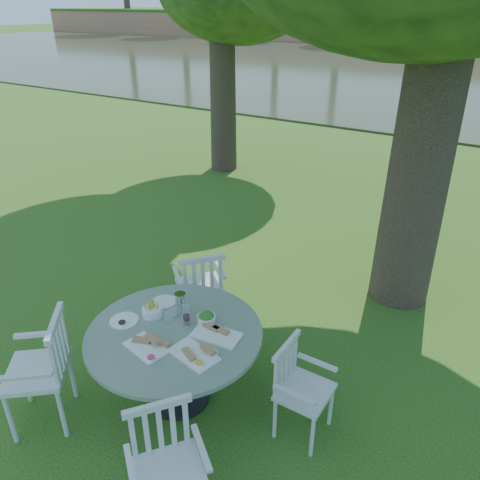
% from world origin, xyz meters
% --- Properties ---
extents(ground, '(140.00, 140.00, 0.00)m').
position_xyz_m(ground, '(0.00, 0.00, 0.00)').
color(ground, '#1B400D').
rests_on(ground, ground).
extents(table, '(1.48, 1.48, 0.74)m').
position_xyz_m(table, '(0.32, -1.34, 0.61)').
color(table, black).
rests_on(table, ground).
extents(chair_ne, '(0.40, 0.42, 0.83)m').
position_xyz_m(chair_ne, '(1.33, -1.08, 0.49)').
color(chair_ne, silver).
rests_on(chair_ne, ground).
extents(chair_nw, '(0.64, 0.64, 0.92)m').
position_xyz_m(chair_nw, '(-0.12, -0.39, 0.54)').
color(chair_nw, silver).
rests_on(chair_nw, ground).
extents(chair_sw, '(0.69, 0.69, 1.00)m').
position_xyz_m(chair_sw, '(-0.42, -2.06, 0.59)').
color(chair_sw, silver).
rests_on(chair_sw, ground).
extents(chair_se, '(0.61, 0.62, 0.90)m').
position_xyz_m(chair_se, '(0.92, -2.19, 0.53)').
color(chair_se, silver).
rests_on(chair_se, ground).
extents(tableware, '(1.13, 0.82, 0.20)m').
position_xyz_m(tableware, '(0.28, -1.27, 0.77)').
color(tableware, white).
rests_on(tableware, table).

